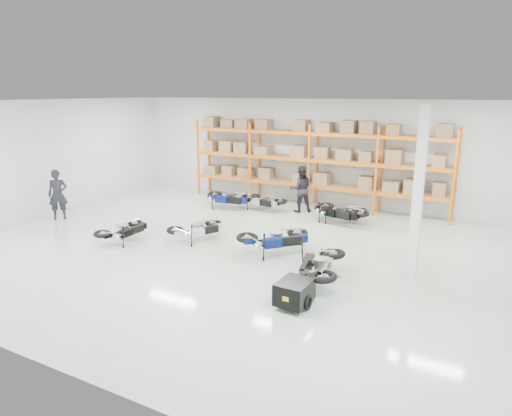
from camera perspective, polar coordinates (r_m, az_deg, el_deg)
The scene contains 14 objects.
room at distance 13.77m, azimuth -2.61°, elevation 3.68°, with size 18.00×18.00×18.00m.
pallet_rack at distance 19.52m, azimuth 7.14°, elevation 6.79°, with size 11.28×0.98×3.62m.
structural_column at distance 12.51m, azimuth 19.61°, elevation 1.76°, with size 0.25×0.25×4.50m, color white.
moto_blue_centre at distance 13.83m, azimuth 2.45°, elevation -3.30°, with size 0.88×1.98×1.21m, color #07164F, non-canonical shape.
moto_silver_left at distance 15.12m, azimuth -7.31°, elevation -2.19°, with size 0.76×1.70×1.04m, color silver, non-canonical shape.
moto_black_far_left at distance 15.51m, azimuth -16.23°, elevation -2.27°, with size 0.74×1.67×1.02m, color black, non-canonical shape.
moto_touring_right at distance 11.90m, azimuth 7.92°, elevation -6.44°, with size 0.88×1.98×1.21m, color black, non-canonical shape.
trailer at distance 10.62m, azimuth 4.81°, elevation -10.43°, with size 0.78×1.47×0.61m.
moto_back_a at distance 19.19m, azimuth -3.39°, elevation 1.66°, with size 0.85×1.91×1.17m, color navy, non-canonical shape.
moto_back_b at distance 18.86m, azimuth 0.93°, elevation 1.29°, with size 0.77×1.73×1.05m, color #A7AAB0, non-canonical shape.
moto_back_c at distance 17.25m, azimuth 10.35°, elevation -0.03°, with size 0.84×1.89×1.16m, color black, non-canonical shape.
moto_back_d at distance 17.49m, azimuth 10.44°, elevation -0.04°, with size 0.76×1.70×1.04m, color #47170E, non-canonical shape.
person_left at distance 19.03m, azimuth -23.52°, elevation 1.54°, with size 0.70×0.46×1.93m, color black.
person_back at distance 18.61m, azimuth 5.61°, elevation 2.39°, with size 0.93×0.72×1.91m, color black.
Camera 1 is at (6.92, -11.63, 4.81)m, focal length 32.00 mm.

